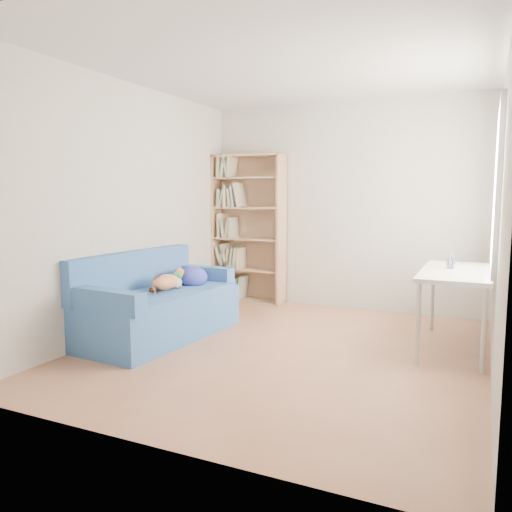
{
  "coord_description": "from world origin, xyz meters",
  "views": [
    {
      "loc": [
        1.66,
        -4.22,
        1.44
      ],
      "look_at": [
        -0.38,
        0.18,
        0.85
      ],
      "focal_mm": 35.0,
      "sensor_mm": 36.0,
      "label": 1
    }
  ],
  "objects": [
    {
      "name": "pen_cup",
      "position": [
        1.37,
        0.81,
        0.81
      ],
      "size": [
        0.08,
        0.08,
        0.15
      ],
      "color": "white",
      "rests_on": "desk"
    },
    {
      "name": "ground",
      "position": [
        0.0,
        0.0,
        0.0
      ],
      "size": [
        4.0,
        4.0,
        0.0
      ],
      "primitive_type": "plane",
      "color": "#9D6347",
      "rests_on": "ground"
    },
    {
      "name": "sofa",
      "position": [
        -1.35,
        -0.11,
        0.33
      ],
      "size": [
        0.95,
        1.81,
        0.87
      ],
      "rotation": [
        0.0,
        0.0,
        -0.07
      ],
      "color": "#264E8B",
      "rests_on": "ground"
    },
    {
      "name": "bookshelf",
      "position": [
        -1.25,
        1.83,
        0.91
      ],
      "size": [
        0.99,
        0.31,
        1.98
      ],
      "color": "tan",
      "rests_on": "ground"
    },
    {
      "name": "room_shell",
      "position": [
        0.1,
        0.03,
        1.64
      ],
      "size": [
        3.54,
        4.04,
        2.62
      ],
      "color": "silver",
      "rests_on": "ground"
    },
    {
      "name": "desk",
      "position": [
        1.43,
        0.72,
        0.68
      ],
      "size": [
        0.61,
        1.33,
        0.75
      ],
      "color": "white",
      "rests_on": "ground"
    }
  ]
}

